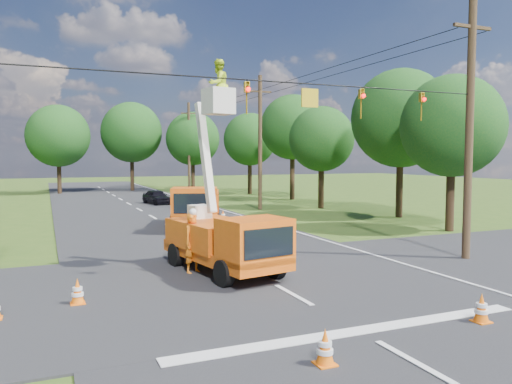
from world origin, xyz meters
name	(u,v)px	position (x,y,z in m)	size (l,w,h in m)	color
ground	(153,218)	(0.00, 20.00, 0.00)	(140.00, 140.00, 0.00)	#335018
road_main	(153,218)	(0.00, 20.00, 0.00)	(12.00, 100.00, 0.06)	black
road_cross	(265,280)	(0.00, 2.00, 0.00)	(56.00, 10.00, 0.07)	black
stop_bar	(359,333)	(0.00, -3.20, 0.00)	(9.00, 0.45, 0.02)	silver
edge_line	(233,214)	(5.60, 20.00, 0.00)	(0.12, 90.00, 0.02)	silver
bucket_truck	(225,227)	(-0.83, 3.42, 1.57)	(2.98, 5.77, 7.23)	#ED5B10
second_truck	(196,206)	(1.33, 14.36, 1.23)	(4.21, 6.72, 2.37)	#ED5B10
ground_worker	(193,243)	(-1.82, 3.83, 1.03)	(0.75, 0.49, 2.06)	orange
distant_car	(157,197)	(2.18, 29.20, 0.61)	(1.45, 3.59, 1.22)	black
traffic_cone_0	(325,348)	(-1.62, -4.45, 0.36)	(0.38, 0.38, 0.71)	orange
traffic_cone_1	(481,308)	(3.05, -3.79, 0.36)	(0.38, 0.38, 0.71)	orange
traffic_cone_2	(246,237)	(1.79, 8.09, 0.36)	(0.38, 0.38, 0.71)	orange
traffic_cone_3	(260,228)	(3.54, 10.57, 0.36)	(0.38, 0.38, 0.71)	orange
traffic_cone_4	(78,292)	(-5.67, 1.50, 0.36)	(0.38, 0.38, 0.71)	orange
traffic_cone_7	(223,216)	(3.54, 16.21, 0.36)	(0.38, 0.38, 0.71)	orange
pole_right_near	(469,126)	(8.50, 2.00, 5.11)	(1.80, 0.30, 10.00)	#4C3823
pole_right_mid	(260,141)	(8.50, 22.00, 5.11)	(1.80, 0.30, 10.00)	#4C3823
pole_right_far	(189,147)	(8.50, 42.00, 5.11)	(1.80, 0.30, 10.00)	#4C3823
signal_span	(327,98)	(2.23, 1.99, 5.88)	(18.00, 0.29, 1.07)	black
tree_right_a	(452,126)	(13.50, 8.00, 5.56)	(5.40, 5.40, 8.28)	#382616
tree_right_b	(401,119)	(15.00, 14.00, 6.43)	(6.40, 6.40, 9.65)	#382616
tree_right_c	(322,139)	(13.20, 21.00, 5.31)	(5.00, 5.00, 7.83)	#382616
tree_right_d	(293,127)	(14.80, 29.00, 6.68)	(6.00, 6.00, 9.70)	#382616
tree_right_e	(250,140)	(13.80, 37.00, 5.81)	(5.60, 5.60, 8.63)	#382616
tree_far_a	(58,136)	(-5.00, 45.00, 6.19)	(6.60, 6.60, 9.50)	#382616
tree_far_b	(131,132)	(3.00, 47.00, 6.81)	(7.00, 7.00, 10.32)	#382616
tree_far_c	(193,139)	(9.50, 44.00, 6.06)	(6.20, 6.20, 9.18)	#382616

